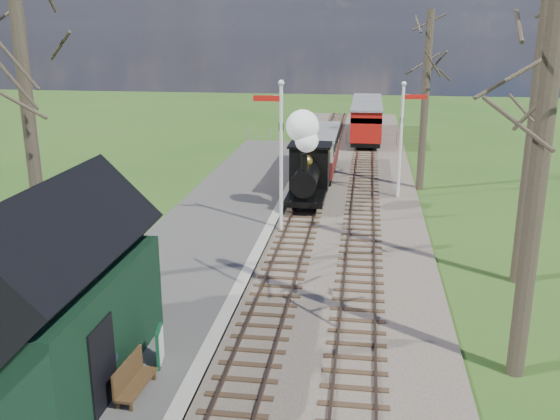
{
  "coord_description": "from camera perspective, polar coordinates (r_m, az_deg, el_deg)",
  "views": [
    {
      "loc": [
        2.65,
        -8.26,
        8.24
      ],
      "look_at": [
        -0.45,
        13.88,
        1.6
      ],
      "focal_mm": 40.0,
      "sensor_mm": 36.0,
      "label": 1
    }
  ],
  "objects": [
    {
      "name": "coping_strip",
      "position": [
        24.01,
        -1.74,
        -3.27
      ],
      "size": [
        0.4,
        44.0,
        0.21
      ],
      "primitive_type": "cube",
      "color": "#B2AD9E",
      "rests_on": "ground"
    },
    {
      "name": "person",
      "position": [
        15.08,
        -15.21,
        -13.34
      ],
      "size": [
        0.45,
        0.56,
        1.35
      ],
      "primitive_type": "imported",
      "rotation": [
        0.0,
        0.0,
        1.28
      ],
      "color": "black",
      "rests_on": "platform"
    },
    {
      "name": "semaphore_far",
      "position": [
        30.7,
        11.17,
        7.07
      ],
      "size": [
        1.22,
        0.24,
        5.72
      ],
      "color": "silver",
      "rests_on": "ground"
    },
    {
      "name": "locomotive",
      "position": [
        28.87,
        2.5,
        4.27
      ],
      "size": [
        1.83,
        4.28,
        4.58
      ],
      "color": "black",
      "rests_on": "ground"
    },
    {
      "name": "bench",
      "position": [
        14.95,
        -13.41,
        -14.71
      ],
      "size": [
        0.53,
        1.5,
        0.84
      ],
      "color": "#452F18",
      "rests_on": "platform"
    },
    {
      "name": "bare_trees",
      "position": [
        18.65,
        3.85,
        7.15
      ],
      "size": [
        15.51,
        22.39,
        12.0
      ],
      "color": "#382D23",
      "rests_on": "ground"
    },
    {
      "name": "track_far",
      "position": [
        31.34,
        7.6,
        1.34
      ],
      "size": [
        1.6,
        60.0,
        0.15
      ],
      "color": "brown",
      "rests_on": "ground"
    },
    {
      "name": "red_carriage_a",
      "position": [
        44.54,
        7.89,
        7.78
      ],
      "size": [
        2.18,
        5.41,
        2.3
      ],
      "color": "black",
      "rests_on": "ground"
    },
    {
      "name": "platform",
      "position": [
        24.49,
        -7.06,
        -3.01
      ],
      "size": [
        5.0,
        44.0,
        0.2
      ],
      "primitive_type": "cube",
      "color": "#474442",
      "rests_on": "ground"
    },
    {
      "name": "coach",
      "position": [
        34.91,
        3.48,
        5.45
      ],
      "size": [
        2.14,
        7.33,
        2.25
      ],
      "color": "black",
      "rests_on": "ground"
    },
    {
      "name": "ballast_bed",
      "position": [
        31.38,
        5.23,
        1.34
      ],
      "size": [
        8.0,
        60.0,
        0.1
      ],
      "primitive_type": "cube",
      "color": "brown",
      "rests_on": "ground"
    },
    {
      "name": "red_carriage_b",
      "position": [
        49.99,
        7.93,
        8.72
      ],
      "size": [
        2.18,
        5.41,
        2.3
      ],
      "color": "black",
      "rests_on": "ground"
    },
    {
      "name": "sign_board",
      "position": [
        15.91,
        -10.93,
        -12.13
      ],
      "size": [
        0.2,
        0.67,
        0.98
      ],
      "color": "#0E4226",
      "rests_on": "platform"
    },
    {
      "name": "distant_hills",
      "position": [
        76.65,
        6.62,
        -2.17
      ],
      "size": [
        114.4,
        48.0,
        22.02
      ],
      "color": "#385B23",
      "rests_on": "ground"
    },
    {
      "name": "station_shed",
      "position": [
        15.3,
        -19.96,
        -7.5
      ],
      "size": [
        3.25,
        6.3,
        4.78
      ],
      "color": "black",
      "rests_on": "platform"
    },
    {
      "name": "track_near",
      "position": [
        31.45,
        2.86,
        1.52
      ],
      "size": [
        1.6,
        60.0,
        0.15
      ],
      "color": "brown",
      "rests_on": "ground"
    },
    {
      "name": "semaphore_near",
      "position": [
        24.93,
        -0.05,
        5.87
      ],
      "size": [
        1.22,
        0.24,
        6.22
      ],
      "color": "silver",
      "rests_on": "ground"
    },
    {
      "name": "fence_line",
      "position": [
        44.98,
        4.89,
        6.64
      ],
      "size": [
        12.6,
        0.08,
        1.0
      ],
      "color": "slate",
      "rests_on": "ground"
    }
  ]
}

